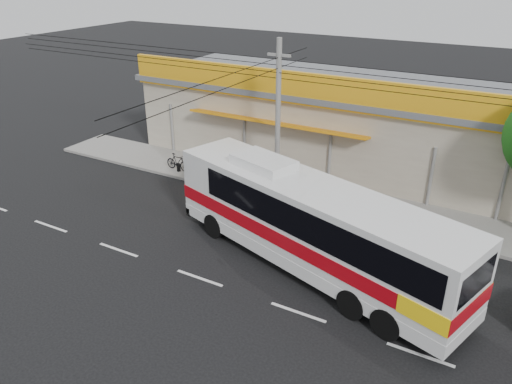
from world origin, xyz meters
The scene contains 8 objects.
ground centered at (0.00, 0.00, 0.00)m, with size 120.00×120.00×0.00m, color black.
sidewalk centered at (0.00, 6.00, 0.07)m, with size 30.00×3.20×0.15m, color slate.
lane_markings centered at (0.00, -2.50, 0.00)m, with size 50.00×0.12×0.01m, color silver, non-canonical shape.
storefront_building centered at (-0.01, 11.54, 2.30)m, with size 22.60×9.20×5.70m.
coach_bus centered at (3.42, 0.05, 2.02)m, with size 12.47×6.19×3.78m.
motorbike_red centered at (-4.85, 6.90, 0.71)m, with size 0.74×2.12×1.11m, color maroon.
motorbike_dark centered at (-6.83, 5.14, 0.62)m, with size 0.44×1.55×0.93m, color black.
utility_pole centered at (-0.88, 5.40, 6.23)m, with size 34.00×14.00×7.56m.
Camera 1 is at (9.32, -14.80, 10.70)m, focal length 35.00 mm.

